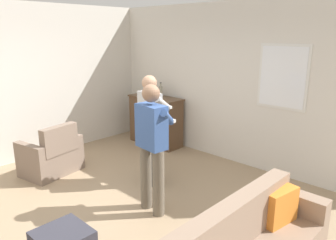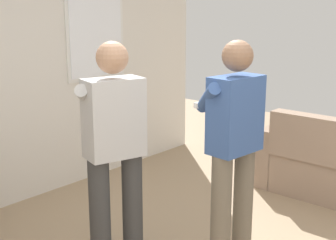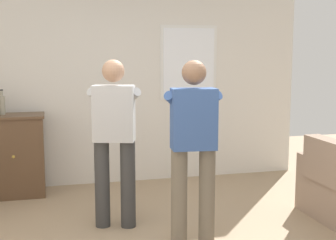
{
  "view_description": "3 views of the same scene",
  "coord_description": "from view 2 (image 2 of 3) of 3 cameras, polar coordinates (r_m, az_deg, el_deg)",
  "views": [
    {
      "loc": [
        3.23,
        -2.27,
        2.27
      ],
      "look_at": [
        0.19,
        0.91,
        1.1
      ],
      "focal_mm": 35.0,
      "sensor_mm": 36.0,
      "label": 1
    },
    {
      "loc": [
        -2.35,
        -1.37,
        1.91
      ],
      "look_at": [
        0.24,
        0.87,
        1.07
      ],
      "focal_mm": 50.0,
      "sensor_mm": 36.0,
      "label": 2
    },
    {
      "loc": [
        -0.85,
        -3.58,
        1.74
      ],
      "look_at": [
        0.24,
        0.68,
        1.11
      ],
      "focal_mm": 50.0,
      "sensor_mm": 36.0,
      "label": 3
    }
  ],
  "objects": [
    {
      "name": "wall_back_with_window",
      "position": [
        4.7,
        -18.64,
        6.94
      ],
      "size": [
        5.2,
        0.15,
        2.8
      ],
      "color": "silver",
      "rests_on": "ground"
    },
    {
      "name": "person_standing_left",
      "position": [
        3.3,
        -6.6,
        -3.4
      ],
      "size": [
        0.53,
        0.52,
        1.68
      ],
      "color": "#383838",
      "rests_on": "ground"
    },
    {
      "name": "person_standing_right",
      "position": [
        3.41,
        7.95,
        -2.86
      ],
      "size": [
        0.55,
        0.49,
        1.68
      ],
      "color": "#6B6051",
      "rests_on": "ground"
    }
  ]
}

